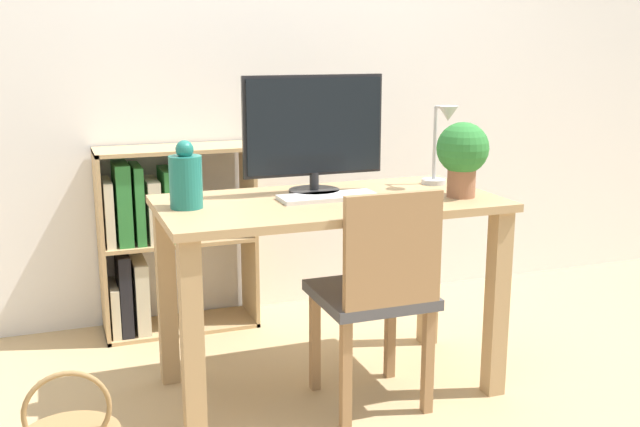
{
  "coord_description": "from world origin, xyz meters",
  "views": [
    {
      "loc": [
        -0.98,
        -2.57,
        1.34
      ],
      "look_at": [
        0.0,
        0.1,
        0.69
      ],
      "focal_mm": 42.0,
      "sensor_mm": 36.0,
      "label": 1
    }
  ],
  "objects_px": {
    "keyboard": "(328,197)",
    "bookshelf": "(153,237)",
    "potted_plant": "(463,153)",
    "chair": "(377,290)",
    "monitor": "(314,130)",
    "vase": "(186,179)",
    "desk_lamp": "(442,138)"
  },
  "relations": [
    {
      "from": "vase",
      "to": "desk_lamp",
      "type": "xyz_separation_m",
      "value": [
        1.05,
        0.05,
        0.1
      ]
    },
    {
      "from": "vase",
      "to": "potted_plant",
      "type": "height_order",
      "value": "potted_plant"
    },
    {
      "from": "keyboard",
      "to": "monitor",
      "type": "bearing_deg",
      "value": 96.56
    },
    {
      "from": "desk_lamp",
      "to": "potted_plant",
      "type": "bearing_deg",
      "value": -98.33
    },
    {
      "from": "potted_plant",
      "to": "bookshelf",
      "type": "xyz_separation_m",
      "value": [
        -1.04,
        0.97,
        -0.47
      ]
    },
    {
      "from": "keyboard",
      "to": "bookshelf",
      "type": "distance_m",
      "value": 1.04
    },
    {
      "from": "vase",
      "to": "bookshelf",
      "type": "bearing_deg",
      "value": 91.56
    },
    {
      "from": "chair",
      "to": "bookshelf",
      "type": "height_order",
      "value": "bookshelf"
    },
    {
      "from": "keyboard",
      "to": "chair",
      "type": "height_order",
      "value": "chair"
    },
    {
      "from": "desk_lamp",
      "to": "chair",
      "type": "relative_size",
      "value": 0.39
    },
    {
      "from": "monitor",
      "to": "potted_plant",
      "type": "height_order",
      "value": "monitor"
    },
    {
      "from": "monitor",
      "to": "bookshelf",
      "type": "relative_size",
      "value": 0.64
    },
    {
      "from": "chair",
      "to": "bookshelf",
      "type": "xyz_separation_m",
      "value": [
        -0.66,
        1.06,
        -0.0
      ]
    },
    {
      "from": "keyboard",
      "to": "desk_lamp",
      "type": "xyz_separation_m",
      "value": [
        0.52,
        0.08,
        0.19
      ]
    },
    {
      "from": "desk_lamp",
      "to": "chair",
      "type": "xyz_separation_m",
      "value": [
        -0.42,
        -0.31,
        -0.5
      ]
    },
    {
      "from": "monitor",
      "to": "keyboard",
      "type": "relative_size",
      "value": 1.5
    },
    {
      "from": "monitor",
      "to": "keyboard",
      "type": "height_order",
      "value": "monitor"
    },
    {
      "from": "monitor",
      "to": "bookshelf",
      "type": "height_order",
      "value": "monitor"
    },
    {
      "from": "monitor",
      "to": "keyboard",
      "type": "distance_m",
      "value": 0.27
    },
    {
      "from": "chair",
      "to": "bookshelf",
      "type": "bearing_deg",
      "value": 122.82
    },
    {
      "from": "keyboard",
      "to": "vase",
      "type": "height_order",
      "value": "vase"
    },
    {
      "from": "potted_plant",
      "to": "chair",
      "type": "xyz_separation_m",
      "value": [
        -0.39,
        -0.09,
        -0.47
      ]
    },
    {
      "from": "monitor",
      "to": "potted_plant",
      "type": "distance_m",
      "value": 0.57
    },
    {
      "from": "chair",
      "to": "potted_plant",
      "type": "bearing_deg",
      "value": 14.61
    },
    {
      "from": "keyboard",
      "to": "vase",
      "type": "xyz_separation_m",
      "value": [
        -0.53,
        0.03,
        0.1
      ]
    },
    {
      "from": "potted_plant",
      "to": "chair",
      "type": "distance_m",
      "value": 0.61
    },
    {
      "from": "vase",
      "to": "bookshelf",
      "type": "distance_m",
      "value": 0.9
    },
    {
      "from": "vase",
      "to": "desk_lamp",
      "type": "distance_m",
      "value": 1.06
    },
    {
      "from": "desk_lamp",
      "to": "vase",
      "type": "bearing_deg",
      "value": -177.28
    },
    {
      "from": "vase",
      "to": "potted_plant",
      "type": "xyz_separation_m",
      "value": [
        1.02,
        -0.17,
        0.06
      ]
    },
    {
      "from": "vase",
      "to": "desk_lamp",
      "type": "height_order",
      "value": "desk_lamp"
    },
    {
      "from": "monitor",
      "to": "bookshelf",
      "type": "xyz_separation_m",
      "value": [
        -0.54,
        0.71,
        -0.55
      ]
    }
  ]
}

